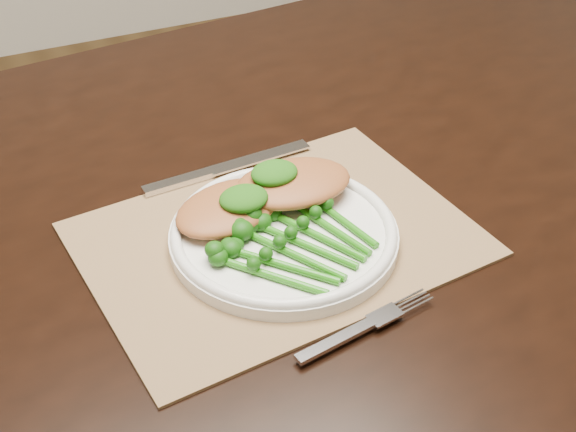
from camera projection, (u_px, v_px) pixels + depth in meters
name	position (u px, v px, depth m)	size (l,w,h in m)	color
dining_table	(269.00, 396.00, 1.16)	(1.69, 1.08, 0.75)	black
placemat	(277.00, 239.00, 0.85)	(0.40, 0.29, 0.00)	olive
dinner_plate	(284.00, 234.00, 0.84)	(0.24, 0.24, 0.02)	white
knife	(212.00, 172.00, 0.94)	(0.21, 0.03, 0.01)	silver
fork	(374.00, 321.00, 0.75)	(0.16, 0.04, 0.00)	silver
chicken_fillet_left	(228.00, 208.00, 0.85)	(0.12, 0.09, 0.02)	#A75F30
chicken_fillet_right	(293.00, 183.00, 0.87)	(0.13, 0.09, 0.03)	#A75F30
pesto_dollop_left	(244.00, 198.00, 0.84)	(0.05, 0.04, 0.02)	#13460A
pesto_dollop_right	(274.00, 173.00, 0.86)	(0.05, 0.04, 0.02)	#13460A
broccolini_bundle	(306.00, 245.00, 0.81)	(0.20, 0.20, 0.04)	#1D6B0E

